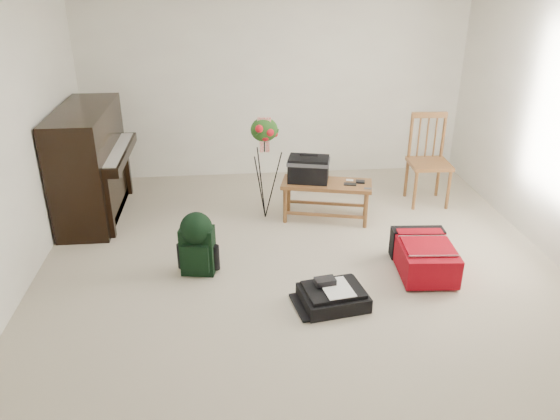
{
  "coord_description": "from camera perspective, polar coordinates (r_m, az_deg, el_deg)",
  "views": [
    {
      "loc": [
        -0.64,
        -4.35,
        2.72
      ],
      "look_at": [
        -0.18,
        0.35,
        0.53
      ],
      "focal_mm": 35.0,
      "sensor_mm": 36.0,
      "label": 1
    }
  ],
  "objects": [
    {
      "name": "bench",
      "position": [
        6.06,
        3.57,
        3.71
      ],
      "size": [
        1.06,
        0.63,
        0.77
      ],
      "rotation": [
        0.0,
        0.0,
        -0.24
      ],
      "color": "brown",
      "rests_on": "floor"
    },
    {
      "name": "flower_stand",
      "position": [
        6.07,
        -1.61,
        4.3
      ],
      "size": [
        0.43,
        0.43,
        1.21
      ],
      "rotation": [
        0.0,
        0.0,
        -0.15
      ],
      "color": "black",
      "rests_on": "floor"
    },
    {
      "name": "red_suitcase",
      "position": [
        5.37,
        14.65,
        -4.43
      ],
      "size": [
        0.54,
        0.76,
        0.31
      ],
      "rotation": [
        0.0,
        0.0,
        -0.07
      ],
      "color": "#AB071A",
      "rests_on": "floor"
    },
    {
      "name": "wall_back",
      "position": [
        7.28,
        -0.49,
        13.18
      ],
      "size": [
        5.0,
        0.04,
        2.5
      ],
      "primitive_type": "cube",
      "color": "white",
      "rests_on": "floor"
    },
    {
      "name": "floor",
      "position": [
        5.17,
        2.34,
        -6.93
      ],
      "size": [
        5.0,
        5.5,
        0.01
      ],
      "primitive_type": "cube",
      "color": "#BDAE98",
      "rests_on": "ground"
    },
    {
      "name": "black_duffel",
      "position": [
        4.76,
        5.55,
        -8.93
      ],
      "size": [
        0.61,
        0.52,
        0.23
      ],
      "rotation": [
        0.0,
        0.0,
        0.17
      ],
      "color": "black",
      "rests_on": "floor"
    },
    {
      "name": "dining_chair",
      "position": [
        6.76,
        15.24,
        4.98
      ],
      "size": [
        0.49,
        0.49,
        1.07
      ],
      "rotation": [
        0.0,
        0.0,
        -0.05
      ],
      "color": "brown",
      "rests_on": "floor"
    },
    {
      "name": "green_backpack",
      "position": [
        5.12,
        -8.65,
        -3.19
      ],
      "size": [
        0.34,
        0.31,
        0.62
      ],
      "rotation": [
        0.0,
        0.0,
        -0.18
      ],
      "color": "black",
      "rests_on": "floor"
    },
    {
      "name": "piano",
      "position": [
        6.5,
        -19.13,
        4.4
      ],
      "size": [
        0.71,
        1.5,
        1.25
      ],
      "color": "black",
      "rests_on": "floor"
    }
  ]
}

